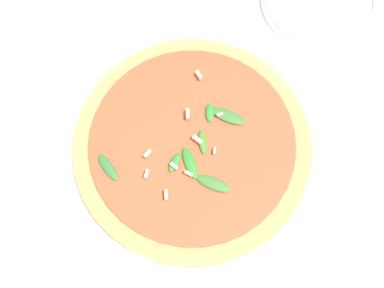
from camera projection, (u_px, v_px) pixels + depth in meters
ground_plane at (192, 150)px, 0.61m from camera, size 6.00×6.00×0.00m
pizza_arugula_main at (192, 147)px, 0.59m from camera, size 0.33×0.33×0.05m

